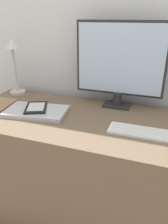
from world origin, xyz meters
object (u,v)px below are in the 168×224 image
(keyboard, at_px, (141,132))
(desk_lamp, at_px, (13,59))
(laptop, at_px, (36,111))
(ereader, at_px, (36,107))
(monitor, at_px, (120,63))

(keyboard, xyz_separation_m, desk_lamp, (-0.89, 0.29, 0.24))
(laptop, height_order, desk_lamp, desk_lamp)
(ereader, xyz_separation_m, desk_lamp, (-0.30, 0.24, 0.22))
(laptop, bearing_deg, ereader, 120.88)
(keyboard, xyz_separation_m, laptop, (-0.59, 0.03, 0.01))
(monitor, relative_size, desk_lamp, 1.39)
(laptop, xyz_separation_m, ereader, (-0.01, 0.02, 0.02))
(monitor, bearing_deg, keyboard, -59.41)
(laptop, xyz_separation_m, desk_lamp, (-0.31, 0.26, 0.23))
(laptop, bearing_deg, desk_lamp, 139.79)
(monitor, bearing_deg, desk_lamp, -179.45)
(keyboard, height_order, laptop, laptop)
(laptop, bearing_deg, monitor, 32.95)
(monitor, distance_m, desk_lamp, 0.72)
(laptop, relative_size, ereader, 1.78)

